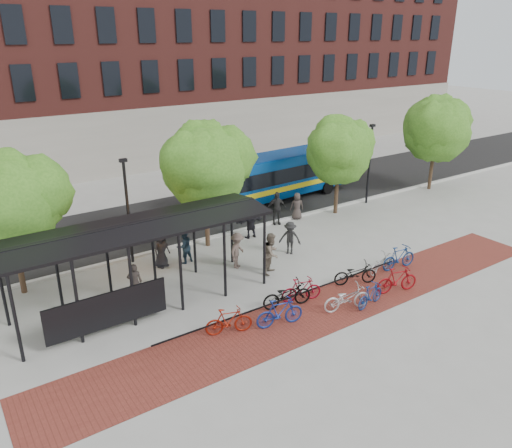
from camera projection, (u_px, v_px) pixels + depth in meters
ground at (292, 253)px, 25.20m from camera, size 160.00×160.00×0.00m
asphalt_street at (213, 210)px, 31.37m from camera, size 160.00×8.00×0.01m
curb at (248, 228)px, 28.27m from camera, size 160.00×0.25×0.12m
brick_strip at (329, 307)px, 20.29m from camera, size 24.00×3.00×0.01m
bike_rack_rail at (290, 307)px, 20.30m from camera, size 12.00×0.05×0.95m
building_brick at (208, 37)px, 46.91m from camera, size 55.00×14.00×20.00m
bus_shelter at (137, 236)px, 19.49m from camera, size 10.60×3.07×3.60m
tree_a at (9, 198)px, 20.02m from camera, size 4.90×4.00×6.18m
tree_b at (206, 162)px, 24.66m from camera, size 5.15×4.20×6.47m
tree_c at (340, 148)px, 29.52m from camera, size 4.66×3.80×5.92m
tree_d at (437, 126)px, 34.09m from camera, size 5.39×4.40×6.55m
lamp_post_left at (128, 208)px, 23.32m from camera, size 0.35×0.20×5.12m
lamp_post_right at (369, 162)px, 31.71m from camera, size 0.35×0.20×5.12m
bus at (276, 174)px, 32.70m from camera, size 11.44×3.21×3.05m
bike_1 at (229, 321)px, 18.32m from camera, size 1.84×1.04×1.07m
bike_3 at (280, 312)px, 18.81m from camera, size 1.98×0.93×1.15m
bike_4 at (287, 295)px, 20.13m from camera, size 2.20×1.18×1.10m
bike_5 at (301, 290)px, 20.58m from camera, size 1.82×0.98×1.05m
bike_6 at (347, 298)px, 19.91m from camera, size 2.13×1.19×1.06m
bike_7 at (370, 295)px, 20.21m from camera, size 1.69×0.73×0.98m
bike_8 at (355, 274)px, 21.97m from camera, size 2.06×1.38×1.02m
bike_9 at (397, 280)px, 21.28m from camera, size 2.00×1.05×1.16m
bike_10 at (380, 263)px, 23.11m from camera, size 1.76×0.90×0.88m
bike_11 at (399, 257)px, 23.39m from camera, size 1.97×0.75×1.15m
pedestrian_0 at (161, 249)px, 23.49m from camera, size 1.02×0.83×1.79m
pedestrian_1 at (135, 282)px, 20.50m from camera, size 0.71×0.59×1.67m
pedestrian_2 at (184, 246)px, 23.92m from camera, size 0.92×0.77×1.70m
pedestrian_3 at (237, 251)px, 23.40m from camera, size 1.30×1.17×1.75m
pedestrian_4 at (276, 208)px, 28.74m from camera, size 1.23×0.84×1.94m
pedestrian_5 at (251, 222)px, 26.88m from camera, size 1.64×0.61×1.73m
pedestrian_6 at (297, 206)px, 29.59m from camera, size 0.94×0.82×1.61m
pedestrian_8 at (271, 253)px, 22.86m from camera, size 1.20×1.13×1.96m
pedestrian_9 at (290, 238)px, 24.90m from camera, size 1.22×1.22×1.70m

